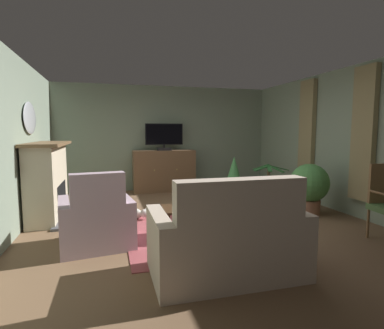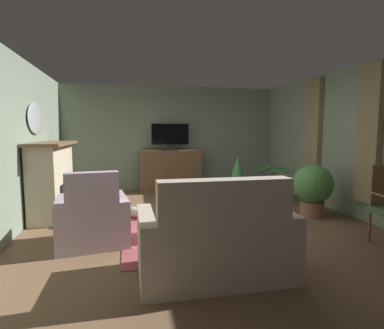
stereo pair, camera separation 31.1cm
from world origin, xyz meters
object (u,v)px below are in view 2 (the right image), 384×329
Objects in this scene: wall_mirror_oval at (35,118)px; cat at (135,212)px; potted_plant_leafy_by_curtain at (273,192)px; potted_plant_small_fern_corner at (237,178)px; tv_cabinet at (170,171)px; armchair_by_fireplace at (92,221)px; potted_plant_on_hearth_side at (313,187)px; fireplace at (54,180)px; television at (170,136)px; tv_remote at (192,206)px; sofa_floral at (215,244)px; coffee_table at (197,210)px; folded_newspaper at (207,205)px.

wall_mirror_oval is 2.35m from cat.
potted_plant_small_fern_corner is at bearing -177.38° from potted_plant_leafy_by_curtain.
armchair_by_fireplace is at bearing -113.51° from tv_cabinet.
potted_plant_on_hearth_side is 1.46m from potted_plant_small_fern_corner.
wall_mirror_oval is at bearing 180.00° from fireplace.
television reaches higher than cat.
potted_plant_on_hearth_side is (4.43, -1.03, -0.10)m from fireplace.
potted_plant_leafy_by_curtain reaches higher than cat.
sofa_floral is (-0.02, -1.27, -0.08)m from tv_remote.
sofa_floral is 3.61m from potted_plant_leafy_by_curtain.
potted_plant_leafy_by_curtain is at bearing 39.86° from coffee_table.
tv_cabinet is at bearing 87.90° from sofa_floral.
sofa_floral reaches higher than cat.
sofa_floral reaches higher than potted_plant_leafy_by_curtain.
potted_plant_leafy_by_curtain is at bearing 100.13° from potted_plant_on_hearth_side.
tv_remote is 0.17× the size of armchair_by_fireplace.
wall_mirror_oval is 0.92× the size of potted_plant_on_hearth_side.
television is 5.39× the size of tv_remote.
wall_mirror_oval reaches higher than armchair_by_fireplace.
wall_mirror_oval is 4.94× the size of tv_remote.
armchair_by_fireplace is at bearing -113.84° from television.
folded_newspaper is at bearing -139.03° from potted_plant_leafy_by_curtain.
coffee_table is at bearing -57.31° from tv_remote.
wall_mirror_oval is 3.17m from tv_remote.
television is 3.47m from tv_remote.
wall_mirror_oval is 0.55× the size of tv_cabinet.
tv_cabinet is at bearing 138.09° from potted_plant_leafy_by_curtain.
potted_plant_leafy_by_curtain is (-0.20, 1.10, -0.29)m from potted_plant_on_hearth_side.
armchair_by_fireplace is (-1.43, -0.06, -0.05)m from coffee_table.
fireplace is 2.14× the size of wall_mirror_oval.
sofa_floral reaches higher than folded_newspaper.
armchair_by_fireplace is (1.07, -1.65, -1.39)m from wall_mirror_oval.
tv_remote is 0.27m from folded_newspaper.
fireplace reaches higher than sofa_floral.
potted_plant_on_hearth_side is at bearing -53.18° from tv_cabinet.
armchair_by_fireplace reaches higher than potted_plant_on_hearth_side.
tv_remote is 0.11× the size of sofa_floral.
fireplace reaches higher than potted_plant_on_hearth_side.
tv_remote is 0.57× the size of folded_newspaper.
wall_mirror_oval is 3.12m from television.
tv_cabinet is 1.52× the size of armchair_by_fireplace.
television is 0.60× the size of sofa_floral.
fireplace is at bearing -179.45° from potted_plant_small_fern_corner.
potted_plant_on_hearth_side reaches higher than coffee_table.
tv_remote is (-0.15, -3.39, -0.06)m from tv_cabinet.
sofa_floral is at bearing -92.12° from television.
potted_plant_small_fern_corner is at bearing -56.66° from television.
fireplace is 2.93m from tv_cabinet.
potted_plant_small_fern_corner is (2.62, 1.68, 0.24)m from armchair_by_fireplace.
tv_cabinet is 3.38m from coffee_table.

